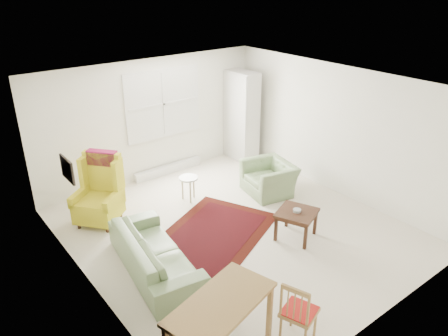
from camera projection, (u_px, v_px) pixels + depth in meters
room at (228, 158)px, 7.13m from camera, size 5.04×5.54×2.51m
rug at (211, 236)px, 7.27m from camera, size 2.82×2.41×0.02m
sofa at (154, 247)px, 6.31m from camera, size 1.09×2.13×0.82m
armchair at (269, 175)px, 8.58m from camera, size 1.02×1.11×0.75m
wingback_chair at (96, 191)px, 7.44m from camera, size 1.04×1.03×1.24m
coffee_table at (296, 224)px, 7.17m from camera, size 0.79×0.79×0.49m
stool at (189, 188)px, 8.36m from camera, size 0.41×0.41×0.49m
cabinet at (241, 116)px, 9.93m from camera, size 0.43×0.82×2.05m
desk at (221, 331)px, 4.84m from camera, size 1.41×0.96×0.81m
desk_chair at (299, 310)px, 5.09m from camera, size 0.49×0.49×0.87m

